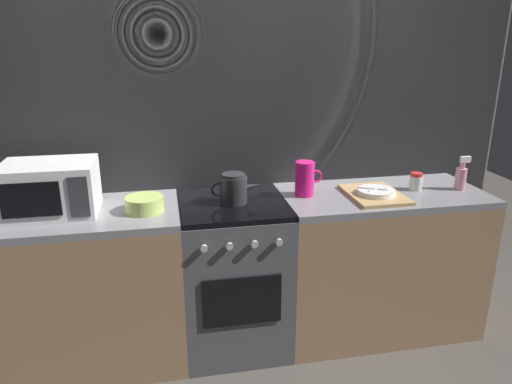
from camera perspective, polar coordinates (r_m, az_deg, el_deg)
ground_plane at (r=3.08m, az=-2.54°, el=-17.17°), size 8.00×8.00×0.00m
back_wall at (r=2.89m, az=-3.85°, el=6.53°), size 3.60×0.05×2.40m
counter_left at (r=2.87m, az=-21.04°, el=-10.77°), size 1.20×0.60×0.90m
stove_unit at (r=2.84m, az=-2.67°, el=-9.79°), size 0.60×0.63×0.90m
counter_right at (r=3.09m, az=14.23°, el=-7.97°), size 1.20×0.60×0.90m
microwave at (r=2.67m, az=-23.34°, el=0.37°), size 0.46×0.35×0.27m
kettle at (r=2.63m, az=-2.68°, el=0.42°), size 0.28×0.15×0.17m
mixing_bowl at (r=2.58m, az=-13.15°, el=-1.41°), size 0.20×0.20×0.08m
pitcher at (r=2.75m, az=5.85°, el=1.59°), size 0.16×0.11×0.20m
dish_pile at (r=2.83m, az=14.00°, el=-0.18°), size 0.30×0.40×0.06m
spice_jar at (r=3.01m, az=18.53°, el=1.19°), size 0.08×0.08×0.10m
spray_bottle at (r=3.10m, az=23.25°, el=1.69°), size 0.08×0.06×0.20m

